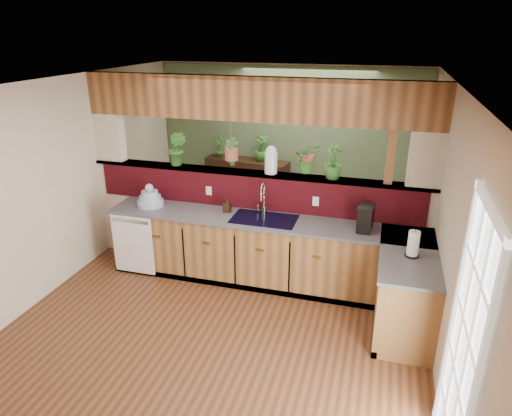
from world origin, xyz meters
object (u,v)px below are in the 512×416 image
(faucet, at_px, (263,197))
(shelving_console, at_px, (247,186))
(coffee_maker, at_px, (365,219))
(glass_jar, at_px, (271,160))
(soap_dispenser, at_px, (227,205))
(dish_stack, at_px, (150,199))
(paper_towel, at_px, (413,244))

(faucet, bearing_deg, shelving_console, 112.27)
(coffee_maker, distance_m, shelving_console, 3.19)
(coffee_maker, relative_size, glass_jar, 0.86)
(soap_dispenser, height_order, shelving_console, soap_dispenser)
(dish_stack, xyz_separation_m, glass_jar, (1.59, 0.35, 0.57))
(coffee_maker, xyz_separation_m, paper_towel, (0.52, -0.54, -0.00))
(faucet, distance_m, dish_stack, 1.55)
(dish_stack, relative_size, soap_dispenser, 1.79)
(dish_stack, height_order, shelving_console, dish_stack)
(soap_dispenser, distance_m, glass_jar, 0.82)
(faucet, relative_size, glass_jar, 1.19)
(soap_dispenser, relative_size, coffee_maker, 0.63)
(coffee_maker, xyz_separation_m, glass_jar, (-1.25, 0.38, 0.53))
(soap_dispenser, bearing_deg, shelving_console, 100.46)
(shelving_console, bearing_deg, glass_jar, -55.90)
(paper_towel, bearing_deg, faucet, 158.83)
(dish_stack, distance_m, glass_jar, 1.72)
(dish_stack, relative_size, shelving_console, 0.24)
(shelving_console, bearing_deg, paper_towel, -37.96)
(soap_dispenser, height_order, coffee_maker, coffee_maker)
(glass_jar, distance_m, shelving_console, 2.36)
(dish_stack, xyz_separation_m, coffee_maker, (2.84, -0.03, 0.05))
(faucet, height_order, shelving_console, faucet)
(faucet, relative_size, soap_dispenser, 2.17)
(faucet, relative_size, dish_stack, 1.21)
(coffee_maker, distance_m, glass_jar, 1.41)
(soap_dispenser, relative_size, glass_jar, 0.55)
(dish_stack, relative_size, coffee_maker, 1.14)
(paper_towel, relative_size, glass_jar, 0.85)
(dish_stack, height_order, paper_towel, dish_stack)
(soap_dispenser, xyz_separation_m, coffee_maker, (1.76, -0.10, 0.04))
(dish_stack, distance_m, paper_towel, 3.41)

